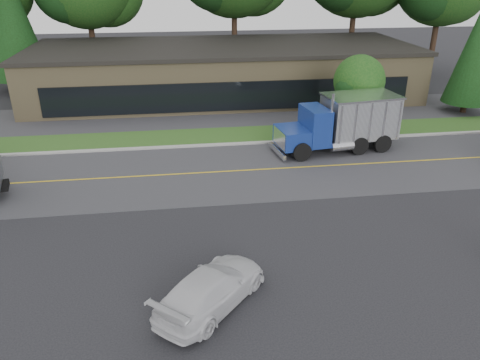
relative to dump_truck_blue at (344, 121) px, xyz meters
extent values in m
plane|color=#2C2C31|center=(-7.87, -11.53, -1.80)|extent=(140.00, 140.00, 0.00)
cube|color=#49494E|center=(-7.87, -2.53, -1.80)|extent=(60.00, 8.00, 0.02)
cube|color=gold|center=(-7.87, -2.53, -1.80)|extent=(60.00, 0.12, 0.01)
cube|color=#9E9E99|center=(-7.87, 1.67, -1.80)|extent=(60.00, 0.30, 0.12)
cube|color=#25531C|center=(-7.87, 3.47, -1.80)|extent=(60.00, 3.40, 0.03)
cube|color=#49494E|center=(-7.87, 8.47, -1.80)|extent=(60.00, 7.00, 0.02)
cube|color=#877652|center=(-5.87, 14.47, 0.20)|extent=(32.00, 12.00, 4.00)
cylinder|color=#382619|center=(-17.87, 22.47, 0.75)|extent=(0.56, 0.56, 5.11)
cylinder|color=#382619|center=(-3.87, 22.47, 1.18)|extent=(0.56, 0.56, 5.96)
cylinder|color=#382619|center=(8.13, 21.47, 1.16)|extent=(0.56, 0.56, 5.91)
cylinder|color=#382619|center=(16.13, 19.47, 0.78)|extent=(0.56, 0.56, 5.17)
cylinder|color=#382619|center=(-23.87, 18.47, -1.30)|extent=(0.44, 0.44, 1.00)
cone|color=black|center=(-23.87, 18.47, 4.82)|extent=(5.30, 5.30, 10.84)
cylinder|color=#382619|center=(12.13, 6.47, -1.30)|extent=(0.44, 0.44, 1.00)
cone|color=black|center=(12.13, 6.47, 2.68)|extent=(3.58, 3.58, 7.33)
cylinder|color=#382619|center=(2.13, 3.47, -0.87)|extent=(0.56, 0.56, 1.87)
sphere|color=#103D12|center=(2.13, 3.47, 1.66)|extent=(3.41, 3.41, 3.41)
sphere|color=#103D12|center=(2.77, 3.90, 1.24)|extent=(2.56, 2.56, 2.56)
sphere|color=black|center=(1.59, 3.15, 1.34)|extent=(2.35, 2.35, 2.35)
cube|color=black|center=(-0.21, -0.03, -1.23)|extent=(7.23, 1.96, 0.28)
cube|color=navy|center=(-3.29, -0.45, -0.68)|extent=(2.01, 2.51, 1.10)
cube|color=navy|center=(-1.90, -0.26, -0.08)|extent=(1.56, 2.55, 2.20)
cube|color=black|center=(-2.44, -0.33, 0.32)|extent=(0.34, 2.09, 0.90)
cube|color=silver|center=(1.03, 0.14, 0.22)|extent=(4.58, 3.05, 2.50)
cube|color=silver|center=(1.03, 0.14, 1.52)|extent=(4.75, 3.22, 0.12)
cylinder|color=black|center=(-3.29, 0.71, -1.23)|extent=(1.14, 0.50, 1.10)
cylinder|color=black|center=(-2.98, -1.57, -1.23)|extent=(1.14, 0.50, 1.10)
cylinder|color=black|center=(1.18, 1.32, -1.23)|extent=(1.14, 0.50, 1.10)
cylinder|color=black|center=(1.49, -0.96, -1.23)|extent=(1.14, 0.50, 1.10)
imported|color=silver|center=(-9.27, -13.62, -1.13)|extent=(4.50, 4.74, 1.35)
camera|label=1|loc=(-10.06, -26.31, 8.72)|focal=35.00mm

